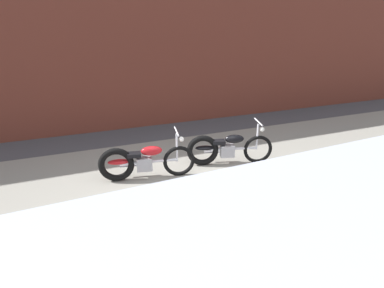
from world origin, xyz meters
name	(u,v)px	position (x,y,z in m)	size (l,w,h in m)	color
ground_plane	(214,202)	(0.00, 0.00, 0.00)	(80.00, 80.00, 0.00)	#47474C
sidewalk_slab	(181,165)	(0.00, 1.75, 0.00)	(36.00, 3.50, 0.01)	gray
brick_building_wall	(141,36)	(0.00, 5.20, 2.75)	(36.00, 0.50, 5.50)	brown
motorcycle_red	(141,161)	(-1.02, 1.41, 0.40)	(1.99, 0.69, 1.03)	black
motorcycle_black	(224,148)	(0.93, 1.43, 0.40)	(1.96, 0.80, 1.03)	black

